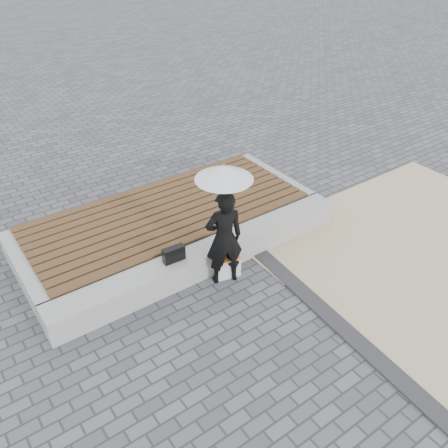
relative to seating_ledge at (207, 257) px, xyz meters
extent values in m
plane|color=#515257|center=(0.00, -1.60, -0.20)|extent=(80.00, 80.00, 0.00)
cube|color=#2C2C2F|center=(0.75, -2.10, -0.18)|extent=(0.61, 5.20, 0.04)
cube|color=gray|center=(0.00, 0.00, 0.00)|extent=(5.00, 0.45, 0.40)
cube|color=#969692|center=(0.00, 1.20, 0.00)|extent=(5.00, 2.00, 0.40)
imported|color=black|center=(0.05, -0.38, 0.56)|extent=(0.64, 0.51, 1.52)
cylinder|color=#B3B3B8|center=(0.05, -0.38, 1.12)|extent=(0.01, 0.01, 0.78)
cone|color=silver|center=(0.05, -0.38, 1.60)|extent=(0.78, 0.78, 0.19)
sphere|color=#B3B3B8|center=(0.05, -0.38, 1.71)|extent=(0.03, 0.03, 0.03)
cube|color=black|center=(-0.57, -0.01, 0.32)|extent=(0.33, 0.13, 0.23)
cube|color=silver|center=(0.14, -0.35, -0.01)|extent=(0.39, 0.23, 0.39)
cube|color=#F03D37|center=(0.14, -0.40, 0.19)|extent=(0.34, 0.28, 0.01)
camera|label=1|loc=(-3.08, -4.78, 4.43)|focal=37.66mm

